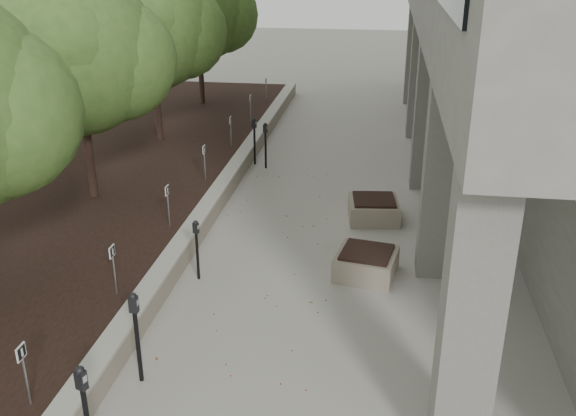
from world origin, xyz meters
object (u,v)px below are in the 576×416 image
Objects in this scene: parking_meter_3 at (197,250)px; parking_meter_5 at (255,141)px; crabapple_tree_3 at (81,87)px; crabapple_tree_4 at (154,53)px; planter_back at (374,209)px; parking_meter_4 at (266,146)px; crabapple_tree_5 at (199,32)px; parking_meter_2 at (137,338)px; planter_front at (366,263)px.

parking_meter_5 is at bearing 108.47° from parking_meter_3.
crabapple_tree_3 is 5.00m from crabapple_tree_4.
parking_meter_3 is 1.08× the size of planter_back.
crabapple_tree_4 is 4.54m from parking_meter_4.
parking_meter_3 is (3.54, -3.05, -2.48)m from crabapple_tree_3.
parking_meter_2 is at bearing -77.71° from crabapple_tree_5.
planter_front is (3.19, -6.21, -0.42)m from parking_meter_4.
crabapple_tree_3 is 4.26× the size of parking_meter_3.
planter_front is at bearing -47.15° from crabapple_tree_4.
crabapple_tree_4 is 1.00× the size of crabapple_tree_5.
parking_meter_4 is at bearing -17.81° from crabapple_tree_4.
planter_back is (3.37, 6.75, -0.50)m from parking_meter_2.
parking_meter_2 is at bearing -116.56° from planter_back.
crabapple_tree_5 reaches higher than parking_meter_4.
crabapple_tree_4 is 4.26× the size of parking_meter_3.
crabapple_tree_4 reaches higher than parking_meter_5.
parking_meter_4 is 0.49m from parking_meter_5.
parking_meter_2 is 1.21× the size of parking_meter_3.
crabapple_tree_5 is (0.00, 5.00, 0.00)m from crabapple_tree_4.
crabapple_tree_4 is at bearing -176.77° from parking_meter_5.
crabapple_tree_3 and crabapple_tree_4 have the same top height.
crabapple_tree_3 is 4.69× the size of planter_front.
parking_meter_5 reaches higher than planter_front.
crabapple_tree_4 is 3.92× the size of parking_meter_4.
crabapple_tree_5 is 3.75× the size of parking_meter_5.
parking_meter_4 is (0.12, 6.87, 0.06)m from parking_meter_3.
planter_back is (6.92, -9.54, -2.84)m from crabapple_tree_5.
crabapple_tree_3 is 10.00m from crabapple_tree_5.
crabapple_tree_5 reaches higher than planter_back.
parking_meter_2 reaches higher than parking_meter_5.
crabapple_tree_4 reaches higher than parking_meter_2.
parking_meter_2 is at bearing -73.52° from parking_meter_3.
parking_meter_2 is at bearing -72.44° from parking_meter_4.
crabapple_tree_5 reaches higher than parking_meter_5.
parking_meter_3 is (-0.01, 3.25, -0.14)m from parking_meter_2.
parking_meter_4 is at bearing 117.23° from planter_front.
planter_back is (6.92, 0.46, -2.84)m from crabapple_tree_3.
parking_meter_3 reaches higher than planter_front.
crabapple_tree_3 is 7.50m from planter_back.
crabapple_tree_3 is at bearing -90.00° from crabapple_tree_4.
parking_meter_5 is (3.26, 4.13, -2.39)m from crabapple_tree_3.
crabapple_tree_3 is at bearing 155.54° from parking_meter_3.
crabapple_tree_3 is 3.51× the size of parking_meter_2.
parking_meter_3 reaches higher than planter_back.
parking_meter_3 is 3.40m from planter_front.
crabapple_tree_3 and crabapple_tree_5 have the same top height.
crabapple_tree_4 reaches higher than planter_back.
parking_meter_2 is (3.55, -11.29, -2.34)m from crabapple_tree_4.
planter_back is at bearing 3.77° from crabapple_tree_3.
parking_meter_2 is 5.14m from planter_front.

